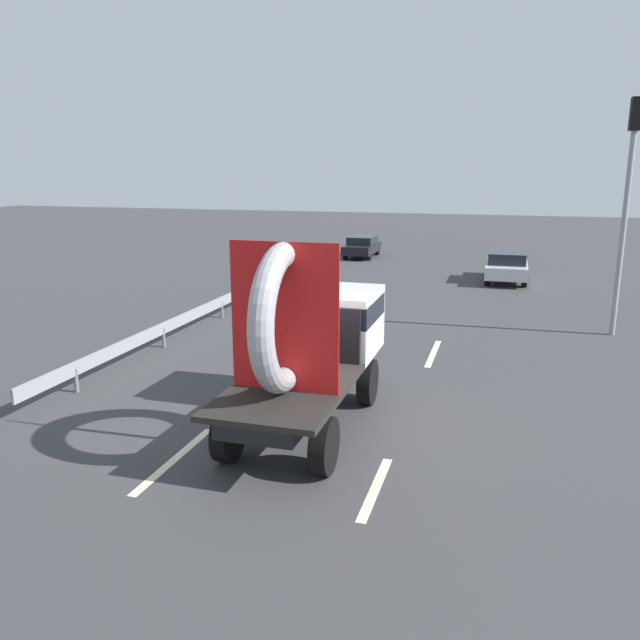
# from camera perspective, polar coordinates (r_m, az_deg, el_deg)

# --- Properties ---
(ground_plane) EXTENTS (120.00, 120.00, 0.00)m
(ground_plane) POSITION_cam_1_polar(r_m,az_deg,el_deg) (12.64, -0.50, -9.28)
(ground_plane) COLOR #38383A
(flatbed_truck) EXTENTS (2.02, 5.29, 3.73)m
(flatbed_truck) POSITION_cam_1_polar(r_m,az_deg,el_deg) (12.34, -0.56, -1.47)
(flatbed_truck) COLOR black
(flatbed_truck) RESTS_ON ground_plane
(distant_sedan) EXTENTS (1.74, 4.06, 1.33)m
(distant_sedan) POSITION_cam_1_polar(r_m,az_deg,el_deg) (29.28, 16.45, 4.74)
(distant_sedan) COLOR black
(distant_sedan) RESTS_ON ground_plane
(traffic_light) EXTENTS (0.42, 0.36, 6.82)m
(traffic_light) POSITION_cam_1_polar(r_m,az_deg,el_deg) (20.47, 25.98, 10.69)
(traffic_light) COLOR gray
(traffic_light) RESTS_ON ground_plane
(guardrail) EXTENTS (0.10, 15.21, 0.71)m
(guardrail) POSITION_cam_1_polar(r_m,az_deg,el_deg) (19.79, -11.19, 0.51)
(guardrail) COLOR gray
(guardrail) RESTS_ON ground_plane
(lane_dash_left_near) EXTENTS (0.16, 2.67, 0.01)m
(lane_dash_left_near) POSITION_cam_1_polar(r_m,az_deg,el_deg) (11.47, -12.95, -12.10)
(lane_dash_left_near) COLOR beige
(lane_dash_left_near) RESTS_ON ground_plane
(lane_dash_left_far) EXTENTS (0.16, 2.69, 0.01)m
(lane_dash_left_far) POSITION_cam_1_polar(r_m,az_deg,el_deg) (18.44, -0.70, -1.87)
(lane_dash_left_far) COLOR beige
(lane_dash_left_far) RESTS_ON ground_plane
(lane_dash_right_near) EXTENTS (0.16, 2.11, 0.01)m
(lane_dash_right_near) POSITION_cam_1_polar(r_m,az_deg,el_deg) (10.33, 5.01, -14.82)
(lane_dash_right_near) COLOR beige
(lane_dash_right_near) RESTS_ON ground_plane
(lane_dash_right_far) EXTENTS (0.16, 2.63, 0.01)m
(lane_dash_right_far) POSITION_cam_1_polar(r_m,az_deg,el_deg) (17.47, 10.15, -2.97)
(lane_dash_right_far) COLOR beige
(lane_dash_right_far) RESTS_ON ground_plane
(oncoming_car) EXTENTS (1.54, 3.59, 1.17)m
(oncoming_car) POSITION_cam_1_polar(r_m,az_deg,el_deg) (35.98, 3.80, 6.67)
(oncoming_car) COLOR black
(oncoming_car) RESTS_ON ground_plane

